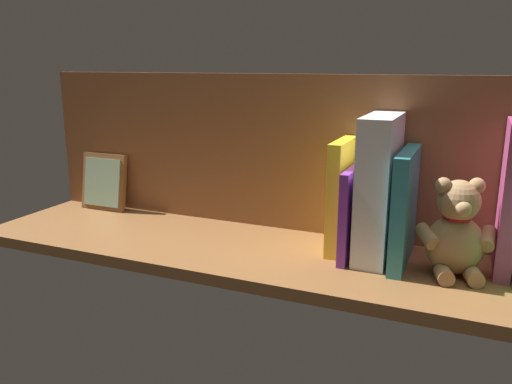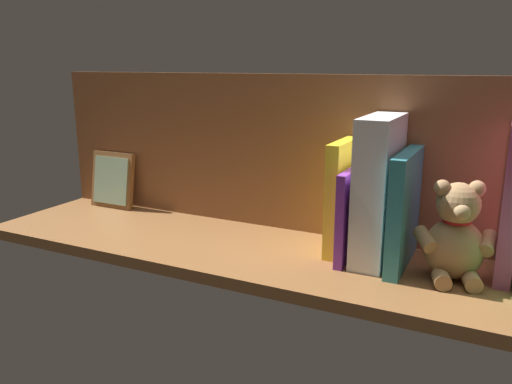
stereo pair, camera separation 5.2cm
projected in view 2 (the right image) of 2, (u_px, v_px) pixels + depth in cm
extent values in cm
cube|color=brown|center=(256.00, 252.00, 98.46)|extent=(113.32, 30.56, 2.20)
cube|color=brown|center=(284.00, 153.00, 105.58)|extent=(113.32, 1.50, 32.03)
cube|color=#B23F72|center=(511.00, 202.00, 81.46)|extent=(2.54, 12.77, 25.37)
ellipsoid|color=tan|center=(454.00, 249.00, 82.79)|extent=(11.38, 10.69, 9.94)
sphere|color=tan|center=(458.00, 204.00, 80.95)|extent=(6.83, 6.83, 6.83)
sphere|color=tan|center=(477.00, 189.00, 79.86)|extent=(2.64, 2.64, 2.64)
sphere|color=tan|center=(443.00, 187.00, 80.78)|extent=(2.64, 2.64, 2.64)
sphere|color=tan|center=(462.00, 212.00, 78.30)|extent=(2.64, 2.64, 2.64)
cylinder|color=tan|center=(488.00, 243.00, 80.33)|extent=(2.69, 5.04, 3.68)
cylinder|color=tan|center=(425.00, 239.00, 82.03)|extent=(4.74, 5.32, 3.68)
cylinder|color=tan|center=(472.00, 281.00, 79.25)|extent=(3.55, 4.30, 2.64)
cylinder|color=tan|center=(441.00, 279.00, 80.06)|extent=(3.55, 4.30, 2.64)
torus|color=red|center=(457.00, 220.00, 81.61)|extent=(5.59, 5.59, 0.78)
cube|color=teal|center=(404.00, 210.00, 87.00)|extent=(2.44, 17.48, 19.85)
cube|color=white|center=(378.00, 190.00, 88.96)|extent=(5.57, 15.92, 25.49)
cube|color=purple|center=(353.00, 212.00, 91.79)|extent=(1.51, 16.42, 16.34)
cube|color=yellow|center=(341.00, 197.00, 93.88)|extent=(2.41, 13.09, 20.63)
cube|color=brown|center=(113.00, 180.00, 124.06)|extent=(11.93, 3.48, 13.42)
cube|color=#8CAD8C|center=(111.00, 181.00, 123.44)|extent=(10.03, 2.28, 11.16)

